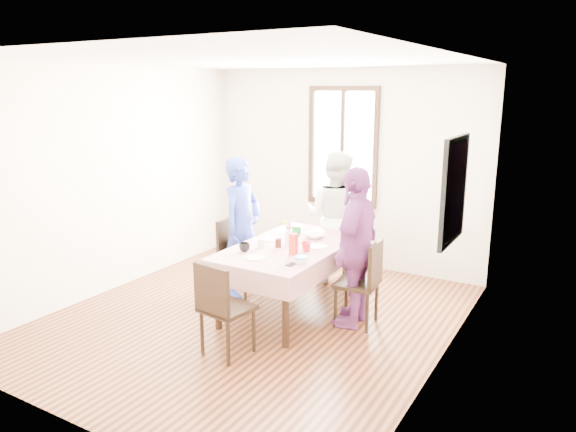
% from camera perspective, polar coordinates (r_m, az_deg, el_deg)
% --- Properties ---
extents(ground, '(4.50, 4.50, 0.00)m').
position_cam_1_polar(ground, '(5.97, -3.72, -10.70)').
color(ground, black).
rests_on(ground, ground).
extents(back_wall, '(4.00, 0.00, 4.00)m').
position_cam_1_polar(back_wall, '(7.49, 5.85, 5.03)').
color(back_wall, beige).
rests_on(back_wall, ground).
extents(right_wall, '(0.00, 4.50, 4.50)m').
position_cam_1_polar(right_wall, '(4.74, 16.45, -0.36)').
color(right_wall, beige).
rests_on(right_wall, ground).
extents(window_frame, '(1.02, 0.06, 1.62)m').
position_cam_1_polar(window_frame, '(7.43, 5.84, 7.30)').
color(window_frame, black).
rests_on(window_frame, back_wall).
extents(window_pane, '(0.90, 0.02, 1.50)m').
position_cam_1_polar(window_pane, '(7.44, 5.87, 7.31)').
color(window_pane, white).
rests_on(window_pane, back_wall).
extents(art_poster, '(0.04, 0.76, 0.96)m').
position_cam_1_polar(art_poster, '(4.99, 17.24, 2.60)').
color(art_poster, red).
rests_on(art_poster, right_wall).
extents(dining_table, '(0.93, 1.68, 0.75)m').
position_cam_1_polar(dining_table, '(6.00, 0.24, -6.65)').
color(dining_table, black).
rests_on(dining_table, ground).
extents(tablecloth, '(1.05, 1.80, 0.01)m').
position_cam_1_polar(tablecloth, '(5.88, 0.25, -3.16)').
color(tablecloth, '#5B0010').
rests_on(tablecloth, dining_table).
extents(chair_left, '(0.42, 0.42, 0.91)m').
position_cam_1_polar(chair_left, '(6.50, -4.97, -4.36)').
color(chair_left, black).
rests_on(chair_left, ground).
extents(chair_right, '(0.46, 0.46, 0.91)m').
position_cam_1_polar(chair_right, '(5.69, 7.31, -7.04)').
color(chair_right, black).
rests_on(chair_right, ground).
extents(chair_far, '(0.47, 0.47, 0.91)m').
position_cam_1_polar(chair_far, '(6.95, 5.06, -3.18)').
color(chair_far, black).
rests_on(chair_far, ground).
extents(chair_near, '(0.48, 0.48, 0.91)m').
position_cam_1_polar(chair_near, '(5.08, -6.44, -9.63)').
color(chair_near, black).
rests_on(chair_near, ground).
extents(person_left, '(0.42, 0.62, 1.66)m').
position_cam_1_polar(person_left, '(6.38, -4.88, -1.20)').
color(person_left, '#293996').
rests_on(person_left, ground).
extents(person_far, '(0.85, 0.68, 1.68)m').
position_cam_1_polar(person_far, '(6.83, 5.05, -0.12)').
color(person_far, silver).
rests_on(person_far, ground).
extents(person_right, '(0.47, 1.00, 1.68)m').
position_cam_1_polar(person_right, '(5.58, 7.23, -3.31)').
color(person_right, '#793477').
rests_on(person_right, ground).
extents(mug_black, '(0.12, 0.12, 0.09)m').
position_cam_1_polar(mug_black, '(5.67, -4.63, -3.31)').
color(mug_black, black).
rests_on(mug_black, tablecloth).
extents(mug_flag, '(0.14, 0.14, 0.10)m').
position_cam_1_polar(mug_flag, '(5.66, 1.94, -3.26)').
color(mug_flag, red).
rests_on(mug_flag, tablecloth).
extents(mug_green, '(0.16, 0.16, 0.09)m').
position_cam_1_polar(mug_green, '(6.26, 0.91, -1.65)').
color(mug_green, '#0C7226').
rests_on(mug_green, tablecloth).
extents(serving_bowl, '(0.26, 0.26, 0.05)m').
position_cam_1_polar(serving_bowl, '(6.15, 2.84, -2.13)').
color(serving_bowl, white).
rests_on(serving_bowl, tablecloth).
extents(juice_carton, '(0.07, 0.07, 0.23)m').
position_cam_1_polar(juice_carton, '(5.51, 0.59, -3.02)').
color(juice_carton, red).
rests_on(juice_carton, tablecloth).
extents(butter_tub, '(0.11, 0.11, 0.06)m').
position_cam_1_polar(butter_tub, '(5.29, 1.28, -4.71)').
color(butter_tub, white).
rests_on(butter_tub, tablecloth).
extents(jam_jar, '(0.07, 0.07, 0.09)m').
position_cam_1_polar(jam_jar, '(5.80, -1.05, -2.87)').
color(jam_jar, black).
rests_on(jam_jar, tablecloth).
extents(drinking_glass, '(0.07, 0.07, 0.10)m').
position_cam_1_polar(drinking_glass, '(5.78, -2.90, -2.91)').
color(drinking_glass, silver).
rests_on(drinking_glass, tablecloth).
extents(smartphone, '(0.07, 0.13, 0.01)m').
position_cam_1_polar(smartphone, '(5.24, 0.32, -5.14)').
color(smartphone, black).
rests_on(smartphone, tablecloth).
extents(flower_vase, '(0.07, 0.07, 0.14)m').
position_cam_1_polar(flower_vase, '(5.89, 0.03, -2.36)').
color(flower_vase, silver).
rests_on(flower_vase, tablecloth).
extents(plate_left, '(0.20, 0.20, 0.01)m').
position_cam_1_polar(plate_left, '(6.09, -1.73, -2.47)').
color(plate_left, white).
rests_on(plate_left, tablecloth).
extents(plate_right, '(0.20, 0.20, 0.01)m').
position_cam_1_polar(plate_right, '(5.82, 3.27, -3.23)').
color(plate_right, white).
rests_on(plate_right, tablecloth).
extents(plate_far, '(0.20, 0.20, 0.01)m').
position_cam_1_polar(plate_far, '(6.43, 3.06, -1.61)').
color(plate_far, white).
rests_on(plate_far, tablecloth).
extents(plate_near, '(0.20, 0.20, 0.01)m').
position_cam_1_polar(plate_near, '(5.45, -3.44, -4.43)').
color(plate_near, white).
rests_on(plate_near, tablecloth).
extents(butter_lid, '(0.12, 0.12, 0.01)m').
position_cam_1_polar(butter_lid, '(5.28, 1.29, -4.36)').
color(butter_lid, blue).
rests_on(butter_lid, butter_tub).
extents(flower_bunch, '(0.09, 0.09, 0.10)m').
position_cam_1_polar(flower_bunch, '(5.86, 0.03, -1.23)').
color(flower_bunch, yellow).
rests_on(flower_bunch, flower_vase).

